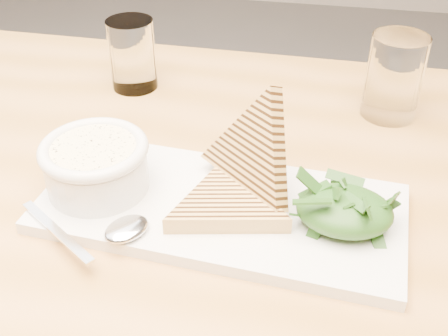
% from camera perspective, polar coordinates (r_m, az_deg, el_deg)
% --- Properties ---
extents(table_top, '(1.30, 0.88, 0.04)m').
position_cam_1_polar(table_top, '(0.67, -4.33, -4.59)').
color(table_top, '#B27C3E').
rests_on(table_top, ground).
extents(platter, '(0.42, 0.22, 0.02)m').
position_cam_1_polar(platter, '(0.64, -0.34, -4.13)').
color(platter, silver).
rests_on(platter, table_top).
extents(soup_bowl, '(0.12, 0.12, 0.05)m').
position_cam_1_polar(soup_bowl, '(0.66, -12.78, -0.25)').
color(soup_bowl, silver).
rests_on(soup_bowl, platter).
extents(soup, '(0.10, 0.10, 0.01)m').
position_cam_1_polar(soup, '(0.64, -13.11, 1.77)').
color(soup, '#FAE6AA').
rests_on(soup, soup_bowl).
extents(bowl_rim, '(0.12, 0.12, 0.01)m').
position_cam_1_polar(bowl_rim, '(0.64, -13.13, 1.92)').
color(bowl_rim, silver).
rests_on(bowl_rim, soup_bowl).
extents(sandwich_flat, '(0.18, 0.18, 0.02)m').
position_cam_1_polar(sandwich_flat, '(0.62, 0.30, -3.61)').
color(sandwich_flat, tan).
rests_on(sandwich_flat, platter).
extents(sandwich_lean, '(0.21, 0.21, 0.18)m').
position_cam_1_polar(sandwich_lean, '(0.62, 2.96, 1.66)').
color(sandwich_lean, tan).
rests_on(sandwich_lean, sandwich_flat).
extents(salad_base, '(0.10, 0.08, 0.04)m').
position_cam_1_polar(salad_base, '(0.60, 12.14, -4.26)').
color(salad_base, black).
rests_on(salad_base, platter).
extents(arugula_pile, '(0.11, 0.10, 0.05)m').
position_cam_1_polar(arugula_pile, '(0.60, 12.23, -3.73)').
color(arugula_pile, '#295D1A').
rests_on(arugula_pile, platter).
extents(spoon_bowl, '(0.06, 0.06, 0.01)m').
position_cam_1_polar(spoon_bowl, '(0.60, -9.87, -6.10)').
color(spoon_bowl, silver).
rests_on(spoon_bowl, platter).
extents(spoon_handle, '(0.11, 0.08, 0.00)m').
position_cam_1_polar(spoon_handle, '(0.62, -16.62, -6.17)').
color(spoon_handle, silver).
rests_on(spoon_handle, platter).
extents(glass_near, '(0.07, 0.07, 0.11)m').
position_cam_1_polar(glass_near, '(0.89, -9.29, 11.31)').
color(glass_near, white).
rests_on(glass_near, table_top).
extents(glass_far, '(0.08, 0.08, 0.12)m').
position_cam_1_polar(glass_far, '(0.83, 16.90, 8.84)').
color(glass_far, white).
rests_on(glass_far, table_top).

